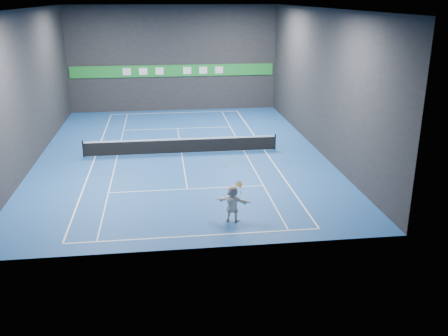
{
  "coord_description": "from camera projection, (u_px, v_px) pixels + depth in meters",
  "views": [
    {
      "loc": [
        -1.21,
        -31.06,
        9.74
      ],
      "look_at": [
        1.82,
        -7.54,
        1.5
      ],
      "focal_mm": 40.0,
      "sensor_mm": 36.0,
      "label": 1
    }
  ],
  "objects": [
    {
      "name": "tennis_ball",
      "position": [
        226.0,
        166.0,
        21.79
      ],
      "size": [
        0.07,
        0.07,
        0.07
      ],
      "primitive_type": "sphere",
      "color": "#D1E726",
      "rests_on": "player"
    },
    {
      "name": "ceiling",
      "position": [
        177.0,
        8.0,
        29.48
      ],
      "size": [
        26.0,
        26.0,
        0.0
      ],
      "primitive_type": "plane",
      "color": "black",
      "rests_on": "ground"
    },
    {
      "name": "wall_right",
      "position": [
        320.0,
        81.0,
        32.05
      ],
      "size": [
        0.1,
        26.0,
        9.0
      ],
      "primitive_type": "cube",
      "color": "black",
      "rests_on": "ground"
    },
    {
      "name": "tennis_racket",
      "position": [
        239.0,
        185.0,
        22.26
      ],
      "size": [
        0.43,
        0.38,
        0.68
      ],
      "color": "red",
      "rests_on": "player"
    },
    {
      "name": "ground",
      "position": [
        182.0,
        153.0,
        32.44
      ],
      "size": [
        26.0,
        26.0,
        0.0
      ],
      "primitive_type": "plane",
      "color": "#19478E",
      "rests_on": "ground"
    },
    {
      "name": "center_service_line",
      "position": [
        182.0,
        153.0,
        32.44
      ],
      "size": [
        0.06,
        12.8,
        0.01
      ],
      "primitive_type": "cube",
      "color": "white",
      "rests_on": "ground"
    },
    {
      "name": "service_line_far",
      "position": [
        178.0,
        128.0,
        38.44
      ],
      "size": [
        8.23,
        0.06,
        0.01
      ],
      "primitive_type": "cube",
      "color": "white",
      "rests_on": "ground"
    },
    {
      "name": "sideline_singles_left",
      "position": [
        117.0,
        156.0,
        31.94
      ],
      "size": [
        0.06,
        23.78,
        0.01
      ],
      "primitive_type": "cube",
      "color": "white",
      "rests_on": "ground"
    },
    {
      "name": "sideline_singles_right",
      "position": [
        244.0,
        151.0,
        32.94
      ],
      "size": [
        0.06,
        23.78,
        0.01
      ],
      "primitive_type": "cube",
      "color": "white",
      "rests_on": "ground"
    },
    {
      "name": "player",
      "position": [
        233.0,
        203.0,
        22.46
      ],
      "size": [
        1.68,
        1.11,
        1.74
      ],
      "primitive_type": "imported",
      "rotation": [
        0.0,
        0.0,
        2.73
      ],
      "color": "white",
      "rests_on": "ground"
    },
    {
      "name": "baseline_near",
      "position": [
        195.0,
        236.0,
        21.3
      ],
      "size": [
        10.98,
        0.08,
        0.01
      ],
      "primitive_type": "cube",
      "color": "white",
      "rests_on": "ground"
    },
    {
      "name": "service_line_near",
      "position": [
        187.0,
        189.0,
        26.44
      ],
      "size": [
        8.23,
        0.06,
        0.01
      ],
      "primitive_type": "cube",
      "color": "white",
      "rests_on": "ground"
    },
    {
      "name": "sponsor_banner",
      "position": [
        173.0,
        71.0,
        43.41
      ],
      "size": [
        17.64,
        0.11,
        1.0
      ],
      "color": "#1C832E",
      "rests_on": "wall_back"
    },
    {
      "name": "sideline_doubles_left",
      "position": [
        95.0,
        156.0,
        31.78
      ],
      "size": [
        0.08,
        23.78,
        0.01
      ],
      "primitive_type": "cube",
      "color": "white",
      "rests_on": "ground"
    },
    {
      "name": "tennis_net",
      "position": [
        181.0,
        145.0,
        32.26
      ],
      "size": [
        12.5,
        0.1,
        1.07
      ],
      "color": "black",
      "rests_on": "ground"
    },
    {
      "name": "baseline_far",
      "position": [
        175.0,
        113.0,
        43.58
      ],
      "size": [
        10.98,
        0.08,
        0.01
      ],
      "primitive_type": "cube",
      "color": "white",
      "rests_on": "ground"
    },
    {
      "name": "wall_back",
      "position": [
        173.0,
        59.0,
        43.14
      ],
      "size": [
        18.0,
        0.1,
        9.0
      ],
      "primitive_type": "cube",
      "color": "black",
      "rests_on": "ground"
    },
    {
      "name": "wall_front",
      "position": [
        195.0,
        142.0,
        18.78
      ],
      "size": [
        18.0,
        0.1,
        9.0
      ],
      "primitive_type": "cube",
      "color": "black",
      "rests_on": "ground"
    },
    {
      "name": "wall_left",
      "position": [
        29.0,
        87.0,
        29.88
      ],
      "size": [
        0.1,
        26.0,
        9.0
      ],
      "primitive_type": "cube",
      "color": "black",
      "rests_on": "ground"
    },
    {
      "name": "sideline_doubles_right",
      "position": [
        264.0,
        150.0,
        33.1
      ],
      "size": [
        0.08,
        23.78,
        0.01
      ],
      "primitive_type": "cube",
      "color": "white",
      "rests_on": "ground"
    }
  ]
}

